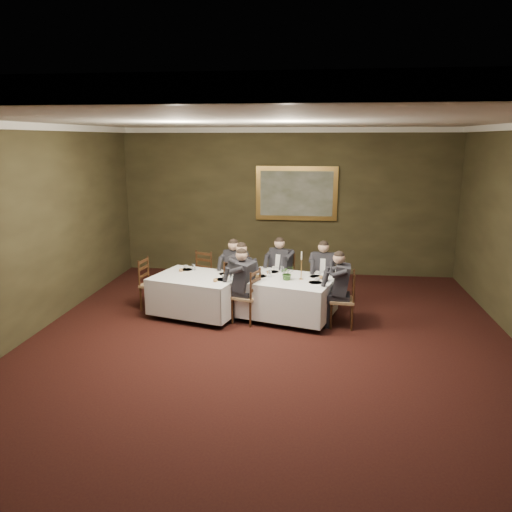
% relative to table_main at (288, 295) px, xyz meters
% --- Properties ---
extents(ground, '(10.00, 10.00, 0.00)m').
position_rel_table_main_xyz_m(ground, '(-0.23, -1.76, -0.45)').
color(ground, black).
rests_on(ground, ground).
extents(ceiling, '(8.00, 10.00, 0.10)m').
position_rel_table_main_xyz_m(ceiling, '(-0.23, -1.76, 3.05)').
color(ceiling, silver).
rests_on(ceiling, back_wall).
extents(back_wall, '(8.00, 0.10, 3.50)m').
position_rel_table_main_xyz_m(back_wall, '(-0.23, 3.24, 1.30)').
color(back_wall, '#2E2817').
rests_on(back_wall, ground).
extents(front_wall, '(8.00, 0.10, 3.50)m').
position_rel_table_main_xyz_m(front_wall, '(-0.23, -6.76, 1.30)').
color(front_wall, '#2E2817').
rests_on(front_wall, ground).
extents(left_wall, '(0.10, 10.00, 3.50)m').
position_rel_table_main_xyz_m(left_wall, '(-4.23, -1.76, 1.30)').
color(left_wall, '#2E2817').
rests_on(left_wall, ground).
extents(crown_molding, '(8.00, 10.00, 0.12)m').
position_rel_table_main_xyz_m(crown_molding, '(-0.23, -1.76, 2.99)').
color(crown_molding, white).
rests_on(crown_molding, back_wall).
extents(table_main, '(1.90, 1.64, 0.67)m').
position_rel_table_main_xyz_m(table_main, '(0.00, 0.00, 0.00)').
color(table_main, black).
rests_on(table_main, ground).
extents(table_second, '(1.84, 1.58, 0.67)m').
position_rel_table_main_xyz_m(table_second, '(-1.68, -0.03, -0.00)').
color(table_second, black).
rests_on(table_second, ground).
extents(chair_main_backleft, '(0.58, 0.57, 1.00)m').
position_rel_table_main_xyz_m(chair_main_backleft, '(-0.18, 0.92, -0.17)').
color(chair_main_backleft, olive).
rests_on(chair_main_backleft, ground).
extents(diner_main_backleft, '(0.57, 0.61, 1.35)m').
position_rel_table_main_xyz_m(diner_main_backleft, '(-0.19, 0.91, 0.06)').
color(diner_main_backleft, black).
rests_on(diner_main_backleft, chair_main_backleft).
extents(chair_main_backright, '(0.48, 0.47, 1.00)m').
position_rel_table_main_xyz_m(chair_main_backright, '(0.64, 0.68, -0.17)').
color(chair_main_backright, olive).
rests_on(chair_main_backright, ground).
extents(diner_main_backright, '(0.45, 0.52, 1.35)m').
position_rel_table_main_xyz_m(diner_main_backright, '(0.64, 0.66, 0.06)').
color(diner_main_backright, black).
rests_on(diner_main_backright, chair_main_backright).
extents(chair_main_endleft, '(0.53, 0.54, 1.00)m').
position_rel_table_main_xyz_m(chair_main_endleft, '(-0.98, 0.28, -0.17)').
color(chair_main_endleft, olive).
rests_on(chair_main_endleft, ground).
extents(diner_main_endleft, '(0.57, 0.52, 1.35)m').
position_rel_table_main_xyz_m(diner_main_endleft, '(-0.97, 0.28, 0.06)').
color(diner_main_endleft, black).
rests_on(diner_main_endleft, chair_main_endleft).
extents(chair_main_endright, '(0.44, 0.46, 1.00)m').
position_rel_table_main_xyz_m(chair_main_endright, '(0.98, -0.28, -0.17)').
color(chair_main_endright, olive).
rests_on(chair_main_endright, ground).
extents(diner_main_endright, '(0.50, 0.43, 1.35)m').
position_rel_table_main_xyz_m(diner_main_endright, '(0.97, -0.28, 0.06)').
color(diner_main_endright, black).
rests_on(diner_main_endright, chair_main_endright).
extents(chair_sec_backleft, '(0.57, 0.56, 1.00)m').
position_rel_table_main_xyz_m(chair_sec_backleft, '(-1.87, 0.86, -0.17)').
color(chair_sec_backleft, olive).
rests_on(chair_sec_backleft, ground).
extents(chair_sec_backright, '(0.57, 0.55, 1.00)m').
position_rel_table_main_xyz_m(chair_sec_backright, '(-1.06, 0.64, -0.17)').
color(chair_sec_backright, olive).
rests_on(chair_sec_backright, ground).
extents(diner_sec_backright, '(0.55, 0.60, 1.35)m').
position_rel_table_main_xyz_m(diner_sec_backright, '(-1.06, 0.63, 0.06)').
color(diner_sec_backright, black).
rests_on(diner_sec_backright, chair_sec_backright).
extents(chair_sec_endright, '(0.54, 0.55, 1.00)m').
position_rel_table_main_xyz_m(chair_sec_endright, '(-0.72, -0.29, -0.17)').
color(chair_sec_endright, olive).
rests_on(chair_sec_endright, ground).
extents(diner_sec_endright, '(0.58, 0.53, 1.35)m').
position_rel_table_main_xyz_m(diner_sec_endright, '(-0.74, -0.29, 0.06)').
color(diner_sec_endright, black).
rests_on(diner_sec_endright, chair_sec_endright).
extents(chair_sec_endleft, '(0.47, 0.49, 1.00)m').
position_rel_table_main_xyz_m(chair_sec_endleft, '(-2.64, 0.24, -0.17)').
color(chair_sec_endleft, olive).
rests_on(chair_sec_endleft, ground).
extents(centerpiece, '(0.31, 0.29, 0.28)m').
position_rel_table_main_xyz_m(centerpiece, '(-0.01, -0.08, 0.45)').
color(centerpiece, '#2D5926').
rests_on(centerpiece, table_main).
extents(candlestick, '(0.08, 0.08, 0.53)m').
position_rel_table_main_xyz_m(candlestick, '(0.24, -0.02, 0.51)').
color(candlestick, '#B67F37').
rests_on(candlestick, table_main).
extents(place_setting_table_main, '(0.33, 0.31, 0.14)m').
position_rel_table_main_xyz_m(place_setting_table_main, '(-0.27, 0.47, 0.35)').
color(place_setting_table_main, white).
rests_on(place_setting_table_main, table_main).
extents(place_setting_table_second, '(0.33, 0.31, 0.14)m').
position_rel_table_main_xyz_m(place_setting_table_second, '(-1.95, 0.43, 0.35)').
color(place_setting_table_second, white).
rests_on(place_setting_table_second, table_second).
extents(painting, '(1.94, 0.09, 1.28)m').
position_rel_table_main_xyz_m(painting, '(0.00, 3.18, 1.52)').
color(painting, tan).
rests_on(painting, back_wall).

